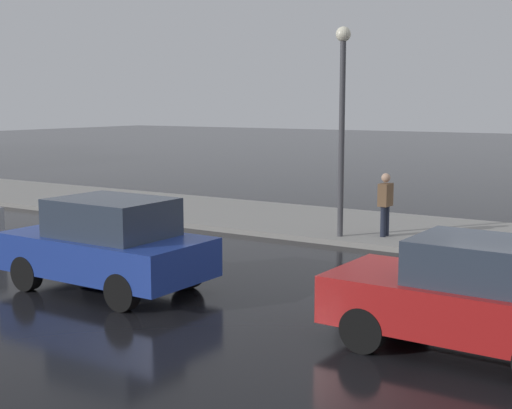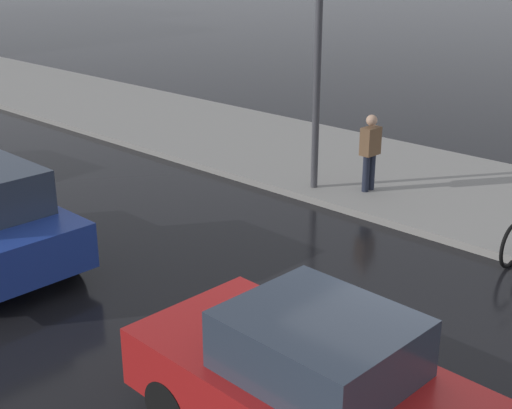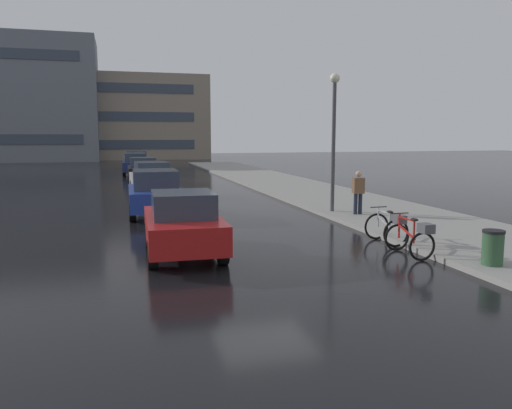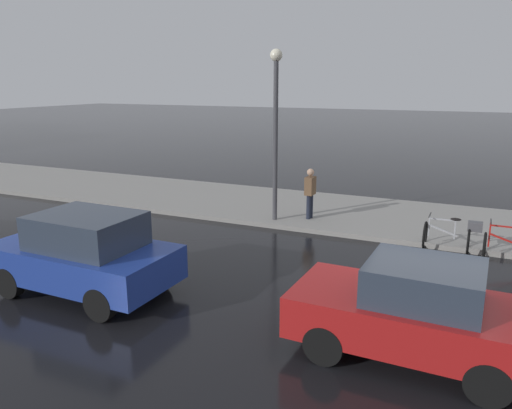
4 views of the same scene
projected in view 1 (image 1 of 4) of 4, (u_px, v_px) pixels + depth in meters
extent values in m
plane|color=black|center=(508.00, 316.00, 11.45)|extent=(140.00, 140.00, 0.00)
cube|color=gray|center=(217.00, 212.00, 21.75)|extent=(4.80, 60.00, 0.14)
cube|color=#AD1919|center=(466.00, 305.00, 9.69)|extent=(1.89, 3.78, 0.68)
cube|color=#2D3847|center=(479.00, 261.00, 9.51)|extent=(1.51, 1.74, 0.60)
cylinder|color=black|center=(363.00, 330.00, 9.73)|extent=(0.24, 0.65, 0.64)
cylinder|color=black|center=(407.00, 303.00, 11.02)|extent=(0.24, 0.65, 0.64)
cube|color=navy|center=(107.00, 254.00, 12.96)|extent=(1.97, 3.85, 0.70)
cube|color=#2D3847|center=(112.00, 217.00, 12.78)|extent=(1.59, 2.06, 0.68)
cylinder|color=black|center=(27.00, 273.00, 12.95)|extent=(0.23, 0.64, 0.64)
cylinder|color=black|center=(95.00, 256.00, 14.36)|extent=(0.23, 0.64, 0.64)
cylinder|color=black|center=(122.00, 292.00, 11.66)|extent=(0.23, 0.64, 0.64)
cylinder|color=black|center=(187.00, 271.00, 13.07)|extent=(0.23, 0.64, 0.64)
cylinder|color=#1E2333|center=(383.00, 224.00, 17.38)|extent=(0.14, 0.14, 0.89)
cylinder|color=#1E2333|center=(386.00, 223.00, 17.53)|extent=(0.14, 0.14, 0.89)
cube|color=brown|center=(385.00, 195.00, 17.36)|extent=(0.41, 0.26, 0.56)
sphere|color=tan|center=(386.00, 178.00, 17.30)|extent=(0.22, 0.22, 0.22)
cylinder|color=#424247|center=(342.00, 143.00, 17.18)|extent=(0.14, 0.14, 4.85)
sphere|color=#F2EACC|center=(343.00, 34.00, 16.81)|extent=(0.36, 0.36, 0.36)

